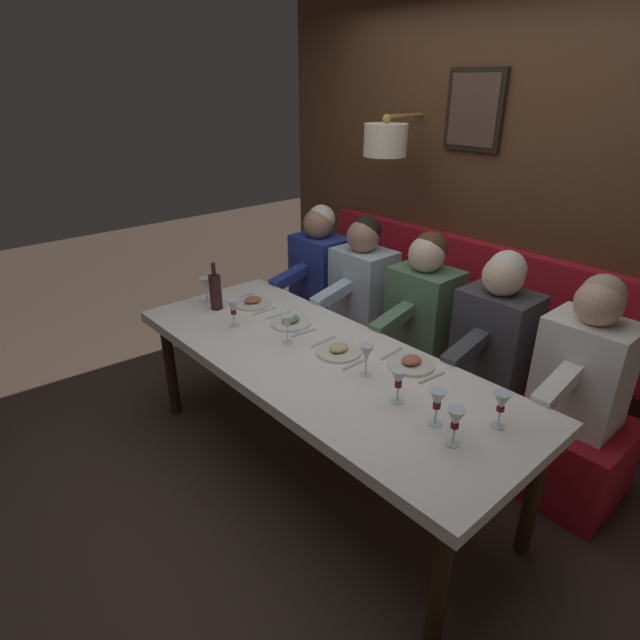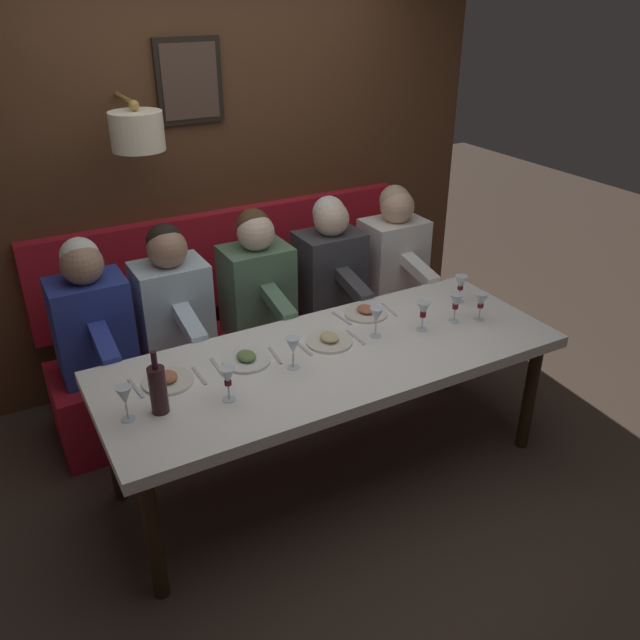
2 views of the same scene
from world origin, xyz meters
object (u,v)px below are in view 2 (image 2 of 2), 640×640
object	(u,v)px
wine_glass_1	(481,301)
wine_glass_2	(423,311)
wine_glass_5	(456,302)
wine_glass_6	(293,347)
diner_middle	(257,278)
diner_farthest	(91,314)
wine_glass_3	(376,316)
wine_glass_4	(125,397)
diner_near	(330,263)
dining_table	(333,365)
diner_nearest	(394,249)
diner_far	(172,297)
wine_glass_7	(228,378)
wine_glass_0	(461,284)
wine_bottle	(158,389)

from	to	relation	value
wine_glass_1	wine_glass_2	world-z (taller)	same
wine_glass_5	wine_glass_6	xyz separation A→B (m)	(-0.00, 0.99, 0.00)
diner_middle	diner_farthest	world-z (taller)	same
wine_glass_3	diner_middle	bearing A→B (deg)	19.94
wine_glass_2	wine_glass_4	bearing A→B (deg)	91.42
wine_glass_5	diner_near	bearing A→B (deg)	16.45
wine_glass_3	wine_glass_4	distance (m)	1.33
dining_table	wine_glass_2	world-z (taller)	wine_glass_2
diner_middle	wine_glass_1	distance (m)	1.31
diner_nearest	diner_far	bearing A→B (deg)	90.00
diner_near	wine_glass_2	xyz separation A→B (m)	(-0.89, -0.05, 0.04)
diner_nearest	wine_glass_7	bearing A→B (deg)	122.34
wine_glass_2	wine_glass_7	world-z (taller)	same
diner_near	wine_glass_7	world-z (taller)	diner_near
wine_glass_0	wine_glass_1	distance (m)	0.24
diner_near	wine_glass_3	distance (m)	0.86
wine_glass_3	wine_glass_5	xyz separation A→B (m)	(-0.07, -0.47, -0.00)
wine_glass_2	wine_glass_3	distance (m)	0.26
wine_glass_2	wine_glass_7	xyz separation A→B (m)	(-0.11, 1.15, 0.00)
wine_glass_0	wine_glass_2	size ratio (longest dim) A/B	1.00
wine_glass_5	diner_farthest	bearing A→B (deg)	62.67
wine_glass_5	dining_table	bearing A→B (deg)	88.55
dining_table	wine_bottle	xyz separation A→B (m)	(-0.06, 0.90, 0.18)
diner_far	wine_glass_0	world-z (taller)	diner_far
wine_glass_6	wine_bottle	xyz separation A→B (m)	(-0.04, 0.67, -0.00)
wine_glass_6	wine_glass_7	world-z (taller)	same
diner_near	wine_bottle	size ratio (longest dim) A/B	2.64
diner_farthest	wine_glass_2	bearing A→B (deg)	-120.29
wine_glass_1	wine_glass_5	world-z (taller)	same
diner_nearest	diner_near	distance (m)	0.49
dining_table	wine_glass_7	bearing A→B (deg)	101.39
wine_glass_1	wine_glass_5	size ratio (longest dim) A/B	1.00
diner_middle	wine_glass_5	size ratio (longest dim) A/B	4.82
dining_table	wine_glass_0	distance (m)	0.97
wine_glass_7	wine_bottle	size ratio (longest dim) A/B	0.55
dining_table	wine_glass_2	bearing A→B (deg)	-91.30
wine_glass_0	wine_glass_5	size ratio (longest dim) A/B	1.00
wine_glass_0	wine_glass_3	bearing A→B (deg)	99.51
wine_glass_4	wine_glass_5	size ratio (longest dim) A/B	1.00
wine_glass_1	wine_glass_7	xyz separation A→B (m)	(-0.05, 1.49, -0.00)
diner_near	diner_middle	xyz separation A→B (m)	(0.00, 0.50, 0.00)
dining_table	diner_far	bearing A→B (deg)	31.53
diner_farthest	wine_glass_0	world-z (taller)	diner_farthest
wine_glass_2	diner_near	bearing A→B (deg)	3.41
dining_table	wine_glass_5	bearing A→B (deg)	-91.45
diner_near	wine_glass_6	size ratio (longest dim) A/B	4.82
diner_middle	wine_glass_6	world-z (taller)	diner_middle
diner_nearest	diner_far	world-z (taller)	same
diner_nearest	wine_glass_4	xyz separation A→B (m)	(-0.93, 2.02, 0.04)
dining_table	diner_near	size ratio (longest dim) A/B	2.96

